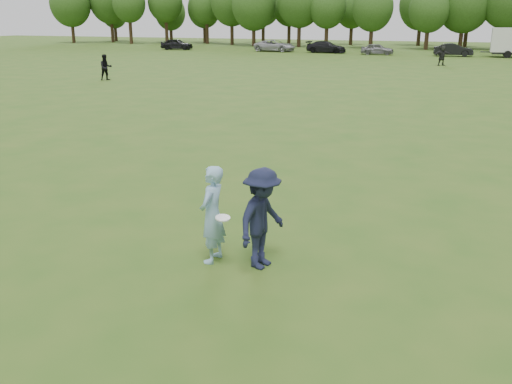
# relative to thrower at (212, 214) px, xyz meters

# --- Properties ---
(ground) EXTENTS (200.00, 200.00, 0.00)m
(ground) POSITION_rel_thrower_xyz_m (0.61, 0.08, -0.93)
(ground) COLOR #2E5417
(ground) RESTS_ON ground
(thrower) EXTENTS (0.45, 0.68, 1.85)m
(thrower) POSITION_rel_thrower_xyz_m (0.00, 0.00, 0.00)
(thrower) COLOR #8BB7D7
(thrower) RESTS_ON ground
(defender) EXTENTS (0.97, 1.35, 1.88)m
(defender) POSITION_rel_thrower_xyz_m (0.95, 0.09, 0.01)
(defender) COLOR #171B32
(defender) RESTS_ON ground
(player_far_a) EXTENTS (1.10, 1.13, 1.83)m
(player_far_a) POSITION_rel_thrower_xyz_m (-20.02, 25.03, -0.01)
(player_far_a) COLOR black
(player_far_a) RESTS_ON ground
(player_far_d) EXTENTS (1.85, 1.44, 1.96)m
(player_far_d) POSITION_rel_thrower_xyz_m (2.17, 46.37, 0.05)
(player_far_d) COLOR black
(player_far_d) RESTS_ON ground
(car_a) EXTENTS (4.55, 2.24, 1.49)m
(car_a) POSITION_rel_thrower_xyz_m (-33.36, 60.39, -0.18)
(car_a) COLOR black
(car_a) RESTS_ON ground
(car_c) EXTENTS (5.58, 2.90, 1.50)m
(car_c) POSITION_rel_thrower_xyz_m (-19.28, 61.15, -0.18)
(car_c) COLOR #A2A1A6
(car_c) RESTS_ON ground
(car_d) EXTENTS (5.14, 2.39, 1.45)m
(car_d) POSITION_rel_thrower_xyz_m (-12.34, 60.87, -0.20)
(car_d) COLOR black
(car_d) RESTS_ON ground
(car_e) EXTENTS (3.95, 1.72, 1.32)m
(car_e) POSITION_rel_thrower_xyz_m (-5.76, 59.63, -0.27)
(car_e) COLOR slate
(car_e) RESTS_ON ground
(car_f) EXTENTS (4.46, 1.76, 1.45)m
(car_f) POSITION_rel_thrower_xyz_m (2.89, 59.91, -0.20)
(car_f) COLOR black
(car_f) RESTS_ON ground
(disc_in_play) EXTENTS (0.31, 0.31, 0.07)m
(disc_in_play) POSITION_rel_thrower_xyz_m (0.32, -0.25, 0.07)
(disc_in_play) COLOR white
(disc_in_play) RESTS_ON ground
(treeline) EXTENTS (130.35, 18.39, 11.74)m
(treeline) POSITION_rel_thrower_xyz_m (3.42, 76.98, 5.33)
(treeline) COLOR #332114
(treeline) RESTS_ON ground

